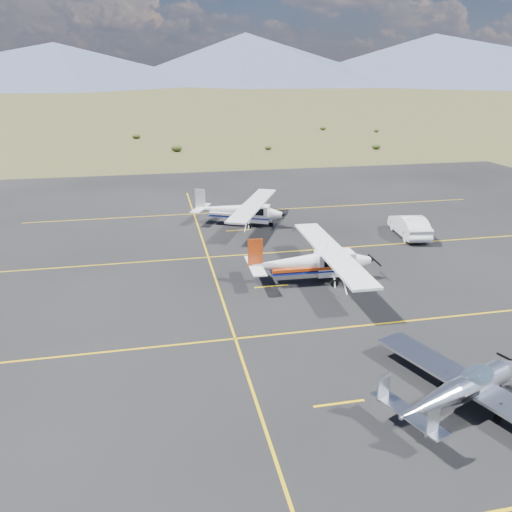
{
  "coord_description": "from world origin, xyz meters",
  "views": [
    {
      "loc": [
        -9.14,
        -18.02,
        11.59
      ],
      "look_at": [
        -3.71,
        8.38,
        1.6
      ],
      "focal_mm": 35.0,
      "sensor_mm": 36.0,
      "label": 1
    }
  ],
  "objects_px": {
    "sedan": "(409,226)",
    "aircraft_plain": "(240,210)",
    "aircraft_cessna": "(313,261)",
    "aircraft_low_wing": "(465,388)"
  },
  "relations": [
    {
      "from": "aircraft_low_wing",
      "to": "sedan",
      "type": "height_order",
      "value": "aircraft_low_wing"
    },
    {
      "from": "aircraft_cessna",
      "to": "aircraft_plain",
      "type": "xyz_separation_m",
      "value": [
        -2.17,
        12.2,
        -0.03
      ]
    },
    {
      "from": "aircraft_cessna",
      "to": "sedan",
      "type": "height_order",
      "value": "aircraft_cessna"
    },
    {
      "from": "sedan",
      "to": "aircraft_plain",
      "type": "bearing_deg",
      "value": -17.19
    },
    {
      "from": "aircraft_low_wing",
      "to": "aircraft_plain",
      "type": "xyz_separation_m",
      "value": [
        -3.91,
        24.67,
        0.32
      ]
    },
    {
      "from": "aircraft_plain",
      "to": "sedan",
      "type": "distance_m",
      "value": 13.06
    },
    {
      "from": "aircraft_cessna",
      "to": "aircraft_plain",
      "type": "height_order",
      "value": "aircraft_cessna"
    },
    {
      "from": "aircraft_plain",
      "to": "sedan",
      "type": "height_order",
      "value": "aircraft_plain"
    },
    {
      "from": "aircraft_low_wing",
      "to": "aircraft_cessna",
      "type": "height_order",
      "value": "aircraft_cessna"
    },
    {
      "from": "aircraft_low_wing",
      "to": "aircraft_cessna",
      "type": "relative_size",
      "value": 0.77
    }
  ]
}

